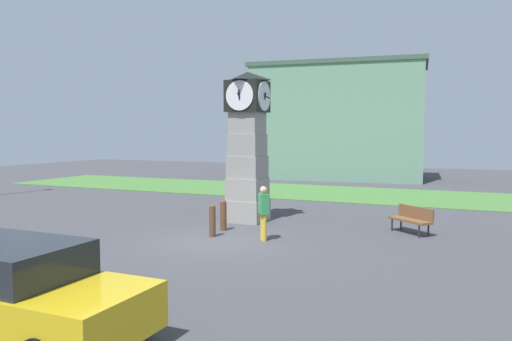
% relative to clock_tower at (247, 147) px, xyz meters
% --- Properties ---
extents(ground_plane, '(73.46, 73.46, 0.00)m').
position_rel_clock_tower_xyz_m(ground_plane, '(0.71, -3.60, -2.85)').
color(ground_plane, '#424247').
extents(clock_tower, '(1.79, 1.68, 5.65)m').
position_rel_clock_tower_xyz_m(clock_tower, '(0.00, 0.00, 0.00)').
color(clock_tower, gray).
rests_on(clock_tower, ground_plane).
extents(bollard_near_tower, '(0.22, 0.22, 1.08)m').
position_rel_clock_tower_xyz_m(bollard_near_tower, '(-0.01, -1.98, -2.31)').
color(bollard_near_tower, brown).
rests_on(bollard_near_tower, ground_plane).
extents(bollard_mid_row, '(0.21, 0.21, 1.07)m').
position_rel_clock_tower_xyz_m(bollard_mid_row, '(0.15, -3.04, -2.31)').
color(bollard_mid_row, brown).
rests_on(bollard_mid_row, ground_plane).
extents(car_by_building, '(4.35, 2.03, 1.59)m').
position_rel_clock_tower_xyz_m(car_by_building, '(1.21, -11.47, -2.04)').
color(car_by_building, gold).
rests_on(car_by_building, ground_plane).
extents(bench, '(1.56, 1.44, 0.90)m').
position_rel_clock_tower_xyz_m(bench, '(6.02, 0.15, -2.33)').
color(bench, brown).
rests_on(bench, ground_plane).
extents(pedestrian_near_bench, '(0.44, 0.46, 1.71)m').
position_rel_clock_tower_xyz_m(pedestrian_near_bench, '(1.90, -2.91, -1.87)').
color(pedestrian_near_bench, gold).
rests_on(pedestrian_near_bench, ground_plane).
extents(warehouse_blue_far, '(13.02, 7.67, 8.42)m').
position_rel_clock_tower_xyz_m(warehouse_blue_far, '(-1.54, 19.36, 1.37)').
color(warehouse_blue_far, gray).
rests_on(warehouse_blue_far, ground_plane).
extents(grass_verge_far, '(44.07, 7.12, 0.04)m').
position_rel_clock_tower_xyz_m(grass_verge_far, '(1.74, 9.86, -2.83)').
color(grass_verge_far, '#477A38').
rests_on(grass_verge_far, ground_plane).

